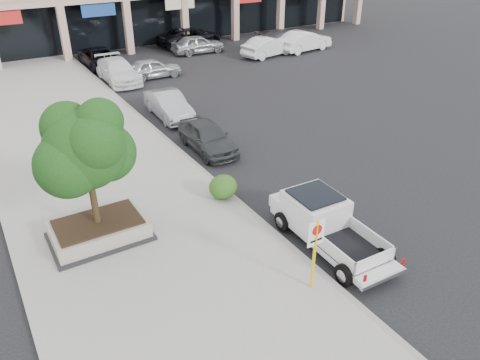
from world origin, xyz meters
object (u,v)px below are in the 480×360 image
curb_car_a (208,137)px  curb_car_d (101,58)px  planter_tree (88,147)px  planter (99,230)px  curb_car_b (169,105)px  lot_car_a (153,68)px  lot_car_c (287,39)px  lot_car_e (198,44)px  curb_car_c (118,71)px  lot_car_b (268,46)px  pickup_truck (331,227)px  no_parking_sign (315,246)px  lot_car_f (304,41)px  lot_car_d (190,37)px

curb_car_a → curb_car_d: 16.90m
planter_tree → planter: bearing=-131.0°
planter_tree → curb_car_b: size_ratio=0.94×
curb_car_a → lot_car_a: curb_car_a is taller
planter → curb_car_b: curb_car_b is taller
lot_car_c → lot_car_e: bearing=76.5°
planter → planter_tree: size_ratio=0.80×
curb_car_c → lot_car_b: 12.54m
curb_car_d → lot_car_b: lot_car_b is taller
lot_car_c → pickup_truck: bearing=152.6°
curb_car_c → lot_car_a: size_ratio=1.28×
curb_car_d → lot_car_a: (2.29, -4.45, -0.02)m
planter_tree → lot_car_c: 28.86m
pickup_truck → no_parking_sign: bearing=-142.3°
lot_car_a → planter: bearing=153.1°
curb_car_a → lot_car_f: lot_car_f is taller
lot_car_a → lot_car_e: lot_car_e is taller
pickup_truck → curb_car_c: 21.55m
lot_car_d → pickup_truck: bearing=154.4°
curb_car_c → planter: bearing=-108.9°
no_parking_sign → curb_car_d: 27.12m
curb_car_d → lot_car_c: size_ratio=0.91×
planter → lot_car_b: (18.97, 17.86, 0.30)m
lot_car_c → lot_car_e: 7.63m
planter → curb_car_d: bearing=73.2°
curb_car_c → curb_car_b: bearing=-86.9°
lot_car_c → lot_car_a: bearing=105.1°
pickup_truck → curb_car_d: pickup_truck is taller
lot_car_f → curb_car_b: bearing=109.8°
lot_car_a → curb_car_c: bearing=82.3°
lot_car_b → lot_car_d: 7.48m
pickup_truck → lot_car_c: size_ratio=0.91×
curb_car_a → lot_car_f: (16.05, 13.21, 0.14)m
curb_car_c → lot_car_b: (12.53, 0.52, 0.04)m
curb_car_d → lot_car_e: (8.10, 0.17, 0.05)m
planter_tree → lot_car_f: size_ratio=0.80×
curb_car_d → lot_car_d: (8.66, 2.82, 0.11)m
planter → no_parking_sign: size_ratio=1.39×
pickup_truck → lot_car_f: bearing=55.3°
lot_car_b → curb_car_a: bearing=125.2°
planter_tree → curb_car_c: bearing=69.9°
lot_car_b → lot_car_f: size_ratio=0.94×
pickup_truck → curb_car_b: size_ratio=1.18×
planter_tree → pickup_truck: (6.27, -4.36, -2.63)m
curb_car_c → lot_car_d: bearing=40.0°
lot_car_b → lot_car_f: bearing=-103.0°
planter_tree → lot_car_b: 25.98m
lot_car_e → curb_car_c: bearing=120.2°
curb_car_b → lot_car_c: (15.09, 9.59, 0.10)m
lot_car_b → curb_car_d: bearing=62.3°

